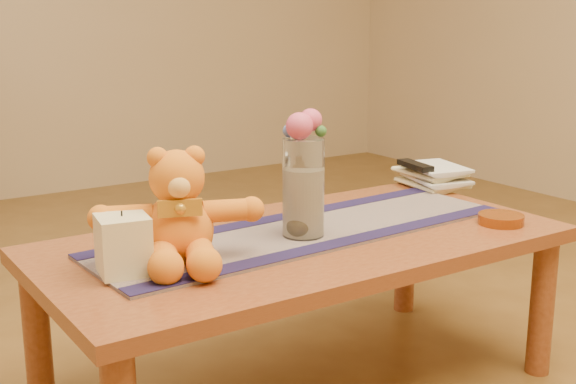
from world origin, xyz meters
TOP-DOWN VIEW (x-y plane):
  - coffee_table_top at (0.00, 0.00)m, footprint 1.40×0.70m
  - table_leg_fr at (0.64, -0.29)m, footprint 0.07×0.07m
  - table_leg_bl at (-0.64, 0.29)m, footprint 0.07×0.07m
  - table_leg_br at (0.64, 0.29)m, footprint 0.07×0.07m
  - persian_runner at (0.03, 0.03)m, footprint 1.22×0.41m
  - runner_border_near at (0.04, -0.12)m, footprint 1.20×0.12m
  - runner_border_far at (0.02, 0.17)m, footprint 1.20×0.12m
  - teddy_bear at (-0.37, -0.01)m, footprint 0.47×0.43m
  - pillar_candle at (-0.51, -0.03)m, footprint 0.13×0.13m
  - candle_wick at (-0.51, -0.03)m, footprint 0.00×0.00m
  - glass_vase at (-0.01, -0.01)m, footprint 0.11×0.11m
  - potpourri_fill at (-0.01, -0.01)m, footprint 0.09×0.09m
  - rose_left at (-0.03, -0.02)m, footprint 0.07×0.07m
  - rose_right at (0.02, -0.00)m, footprint 0.06×0.06m
  - blue_flower_back at (0.00, 0.03)m, footprint 0.04×0.04m
  - blue_flower_side at (-0.04, 0.01)m, footprint 0.04×0.04m
  - leaf_sprig at (0.03, -0.03)m, footprint 0.03×0.03m
  - bronze_ball at (-0.03, -0.02)m, footprint 0.08×0.08m
  - book_bottom at (0.62, 0.25)m, footprint 0.19×0.24m
  - book_lower at (0.63, 0.24)m, footprint 0.22×0.26m
  - book_upper at (0.62, 0.25)m, footprint 0.18×0.23m
  - book_top at (0.62, 0.24)m, footprint 0.21×0.26m
  - tv_remote at (0.62, 0.24)m, footprint 0.07×0.17m
  - amber_dish at (0.54, -0.21)m, footprint 0.16×0.16m

SIDE VIEW (x-z plane):
  - table_leg_fr at x=0.64m, z-range 0.00..0.41m
  - table_leg_bl at x=-0.64m, z-range 0.00..0.41m
  - table_leg_br at x=0.64m, z-range 0.00..0.41m
  - coffee_table_top at x=0.00m, z-range 0.41..0.45m
  - persian_runner at x=0.03m, z-range 0.45..0.46m
  - runner_border_near at x=0.04m, z-range 0.46..0.46m
  - runner_border_far at x=0.02m, z-range 0.46..0.46m
  - book_bottom at x=0.62m, z-range 0.45..0.47m
  - amber_dish at x=0.54m, z-range 0.45..0.48m
  - book_lower at x=0.63m, z-range 0.47..0.49m
  - bronze_ball at x=-0.03m, z-range 0.46..0.52m
  - book_upper at x=0.62m, z-range 0.49..0.51m
  - book_top at x=0.62m, z-range 0.51..0.53m
  - pillar_candle at x=-0.51m, z-range 0.46..0.59m
  - tv_remote at x=0.62m, z-range 0.53..0.54m
  - potpourri_fill at x=-0.01m, z-range 0.46..0.64m
  - teddy_bear at x=-0.37m, z-range 0.46..0.72m
  - glass_vase at x=-0.01m, z-range 0.46..0.72m
  - candle_wick at x=-0.51m, z-range 0.59..0.60m
  - leaf_sprig at x=0.03m, z-range 0.72..0.75m
  - blue_flower_side at x=-0.04m, z-range 0.72..0.76m
  - blue_flower_back at x=0.00m, z-range 0.72..0.77m
  - rose_left at x=-0.03m, z-range 0.72..0.79m
  - rose_right at x=0.02m, z-range 0.73..0.79m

